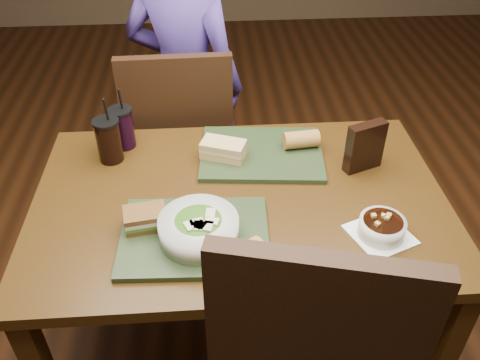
% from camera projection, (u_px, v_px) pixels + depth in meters
% --- Properties ---
extents(ground, '(6.00, 6.00, 0.00)m').
position_uv_depth(ground, '(240.00, 339.00, 2.06)').
color(ground, '#381C0B').
rests_on(ground, ground).
extents(dining_table, '(1.30, 0.85, 0.75)m').
position_uv_depth(dining_table, '(240.00, 219.00, 1.66)').
color(dining_table, '#3E260C').
rests_on(dining_table, ground).
extents(chair_far, '(0.45, 0.45, 1.00)m').
position_uv_depth(chair_far, '(182.00, 142.00, 2.19)').
color(chair_far, black).
rests_on(chair_far, ground).
extents(diner, '(0.62, 0.51, 1.45)m').
position_uv_depth(diner, '(186.00, 85.00, 2.26)').
color(diner, '#422D7B').
rests_on(diner, ground).
extents(tray_near, '(0.43, 0.34, 0.02)m').
position_uv_depth(tray_near, '(195.00, 236.00, 1.45)').
color(tray_near, '#243219').
rests_on(tray_near, dining_table).
extents(tray_far, '(0.45, 0.36, 0.02)m').
position_uv_depth(tray_far, '(262.00, 154.00, 1.77)').
color(tray_far, '#243219').
rests_on(tray_far, dining_table).
extents(salad_bowl, '(0.23, 0.23, 0.07)m').
position_uv_depth(salad_bowl, '(199.00, 227.00, 1.41)').
color(salad_bowl, silver).
rests_on(salad_bowl, tray_near).
extents(soup_bowl, '(0.21, 0.21, 0.07)m').
position_uv_depth(soup_bowl, '(382.00, 227.00, 1.45)').
color(soup_bowl, white).
rests_on(soup_bowl, dining_table).
extents(sandwich_near, '(0.13, 0.10, 0.06)m').
position_uv_depth(sandwich_near, '(145.00, 218.00, 1.46)').
color(sandwich_near, '#593819').
rests_on(sandwich_near, tray_near).
extents(sandwich_far, '(0.17, 0.13, 0.06)m').
position_uv_depth(sandwich_far, '(223.00, 149.00, 1.73)').
color(sandwich_far, tan).
rests_on(sandwich_far, tray_far).
extents(baguette_near, '(0.14, 0.12, 0.06)m').
position_uv_depth(baguette_near, '(242.00, 257.00, 1.33)').
color(baguette_near, '#AD7533').
rests_on(baguette_near, tray_near).
extents(baguette_far, '(0.13, 0.07, 0.06)m').
position_uv_depth(baguette_far, '(301.00, 139.00, 1.77)').
color(baguette_far, '#AD7533').
rests_on(baguette_far, tray_far).
extents(cup_cola, '(0.09, 0.09, 0.24)m').
position_uv_depth(cup_cola, '(109.00, 140.00, 1.71)').
color(cup_cola, black).
rests_on(cup_cola, dining_table).
extents(cup_berry, '(0.09, 0.09, 0.23)m').
position_uv_depth(cup_berry, '(122.00, 128.00, 1.78)').
color(cup_berry, black).
rests_on(cup_berry, dining_table).
extents(chip_bag, '(0.14, 0.09, 0.17)m').
position_uv_depth(chip_bag, '(365.00, 147.00, 1.67)').
color(chip_bag, black).
rests_on(chip_bag, dining_table).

